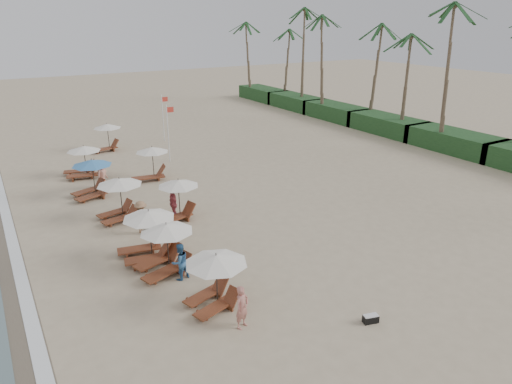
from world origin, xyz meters
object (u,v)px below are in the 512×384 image
inland_station_1 (150,162)px  beachgoer_mid_b (141,217)px  lounger_station_1 (162,249)px  beachgoer_near (242,307)px  beachgoer_mid_a (180,262)px  lounger_station_5 (82,162)px  inland_station_2 (106,136)px  lounger_station_3 (118,197)px  inland_station_0 (176,198)px  duffel_bag (371,319)px  lounger_station_2 (145,235)px  lounger_station_4 (90,178)px  flag_pole_near (168,131)px  lounger_station_0 (213,277)px  beachgoer_far_a (173,204)px  beachgoer_far_b (102,175)px

inland_station_1 → beachgoer_mid_b: 8.50m
lounger_station_1 → inland_station_1: (3.60, 12.06, 0.19)m
beachgoer_near → beachgoer_mid_a: beachgoer_near is taller
lounger_station_5 → inland_station_2: inland_station_2 is taller
lounger_station_3 → inland_station_0: lounger_station_3 is taller
inland_station_2 → duffel_bag: inland_station_2 is taller
inland_station_0 → lounger_station_3: bearing=146.5°
lounger_station_2 → lounger_station_4: lounger_station_4 is taller
lounger_station_5 → flag_pole_near: (6.55, 0.27, 1.39)m
lounger_station_3 → beachgoer_near: bearing=-84.6°
lounger_station_0 → beachgoer_far_a: (1.77, 8.58, -0.34)m
inland_station_0 → beachgoer_near: (-1.55, -10.00, -0.48)m
inland_station_0 → beachgoer_far_a: inland_station_0 is taller
lounger_station_0 → inland_station_0: (1.85, 8.27, 0.08)m
inland_station_0 → flag_pole_near: bearing=70.7°
inland_station_0 → beachgoer_far_b: size_ratio=1.55×
lounger_station_2 → lounger_station_5: size_ratio=1.01×
beachgoer_near → beachgoer_far_b: 17.22m
lounger_station_5 → beachgoer_far_a: size_ratio=1.53×
inland_station_2 → duffel_bag: 28.53m
inland_station_2 → beachgoer_far_b: 9.39m
beachgoer_near → beachgoer_far_a: size_ratio=0.93×
lounger_station_1 → beachgoer_mid_a: 1.11m
inland_station_0 → duffel_bag: 12.51m
lounger_station_0 → duffel_bag: size_ratio=4.16×
lounger_station_3 → beachgoer_mid_b: (0.52, -2.38, -0.40)m
beachgoer_mid_b → inland_station_0: bearing=-82.9°
lounger_station_2 → beachgoer_near: bearing=-79.3°
inland_station_0 → beachgoer_mid_b: (-2.15, -0.61, -0.43)m
lounger_station_5 → beachgoer_far_b: (0.59, -3.18, -0.14)m
inland_station_1 → duffel_bag: size_ratio=4.76×
beachgoer_mid_a → beachgoer_far_b: bearing=-103.0°
duffel_bag → beachgoer_far_a: bearing=102.0°
lounger_station_4 → flag_pole_near: flag_pole_near is taller
inland_station_2 → beachgoer_near: (-1.88, -26.24, -0.48)m
lounger_station_0 → inland_station_1: inland_station_1 is taller
beachgoer_far_a → duffel_bag: bearing=14.8°
lounger_station_1 → lounger_station_2: lounger_station_2 is taller
lounger_station_1 → beachgoer_mid_b: size_ratio=1.55×
lounger_station_2 → flag_pole_near: (6.55, 13.95, 1.28)m
lounger_station_2 → beachgoer_mid_a: lounger_station_2 is taller
inland_station_2 → duffel_bag: size_ratio=4.65×
lounger_station_4 → beachgoer_near: 16.14m
lounger_station_4 → beachgoer_far_b: (0.96, 1.16, -0.31)m
beachgoer_far_a → lounger_station_4: bearing=-148.7°
lounger_station_0 → inland_station_2: 24.60m
lounger_station_0 → beachgoer_far_b: size_ratio=1.39×
lounger_station_5 → inland_station_2: bearing=61.7°
lounger_station_3 → flag_pole_near: flag_pole_near is taller
beachgoer_far_a → beachgoer_mid_b: bearing=-63.1°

